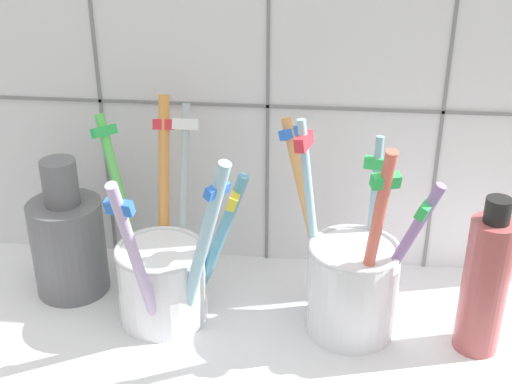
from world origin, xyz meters
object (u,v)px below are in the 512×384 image
toothbrush_cup_right (352,278)px  ceramic_vase (68,241)px  toothbrush_cup_left (164,270)px  soap_bottle (485,283)px

toothbrush_cup_right → ceramic_vase: (-26.16, 3.19, 0.21)cm
toothbrush_cup_left → soap_bottle: size_ratio=1.31×
toothbrush_cup_left → soap_bottle: bearing=-3.8°
toothbrush_cup_left → toothbrush_cup_right: toothbrush_cup_right is taller
ceramic_vase → toothbrush_cup_right: bearing=-7.0°
toothbrush_cup_right → soap_bottle: (10.56, -1.75, 1.35)cm
toothbrush_cup_left → soap_bottle: toothbrush_cup_left is taller
toothbrush_cup_left → toothbrush_cup_right: size_ratio=0.97×
soap_bottle → toothbrush_cup_left: bearing=176.2°
toothbrush_cup_left → ceramic_vase: (-9.78, 3.13, 0.49)cm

